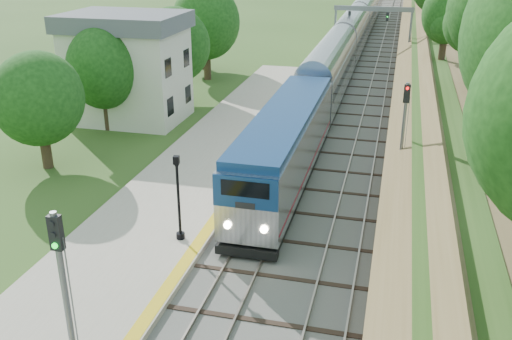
% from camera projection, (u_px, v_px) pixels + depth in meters
% --- Properties ---
extents(trackbed, '(9.50, 170.00, 0.28)m').
position_uv_depth(trackbed, '(368.00, 55.00, 67.35)').
color(trackbed, '#4C4944').
rests_on(trackbed, ground).
extents(platform, '(6.40, 68.00, 0.38)m').
position_uv_depth(platform, '(169.00, 206.00, 29.50)').
color(platform, '#A29683').
rests_on(platform, ground).
extents(yellow_stripe, '(0.55, 68.00, 0.01)m').
position_uv_depth(yellow_stripe, '(222.00, 209.00, 28.78)').
color(yellow_stripe, gold).
rests_on(yellow_stripe, platform).
extents(embankment, '(10.64, 170.00, 11.70)m').
position_uv_depth(embankment, '(444.00, 42.00, 64.74)').
color(embankment, brown).
rests_on(embankment, ground).
extents(station_building, '(8.60, 6.60, 8.00)m').
position_uv_depth(station_building, '(128.00, 67.00, 42.55)').
color(station_building, silver).
rests_on(station_building, ground).
extents(signal_gantry, '(8.40, 0.38, 6.20)m').
position_uv_depth(signal_gantry, '(373.00, 20.00, 60.94)').
color(signal_gantry, slate).
rests_on(signal_gantry, ground).
extents(trees_behind_platform, '(7.82, 53.32, 7.21)m').
position_uv_depth(trees_behind_platform, '(100.00, 95.00, 33.38)').
color(trees_behind_platform, '#332316').
rests_on(trees_behind_platform, ground).
extents(train, '(2.85, 94.80, 4.18)m').
position_uv_depth(train, '(351.00, 39.00, 65.55)').
color(train, black).
rests_on(train, trackbed).
extents(lamppost_far, '(0.40, 0.40, 4.02)m').
position_uv_depth(lamppost_far, '(179.00, 203.00, 25.32)').
color(lamppost_far, black).
rests_on(lamppost_far, platform).
extents(signal_platform, '(0.35, 0.28, 6.00)m').
position_uv_depth(signal_platform, '(64.00, 286.00, 16.01)').
color(signal_platform, slate).
rests_on(signal_platform, platform).
extents(signal_farside, '(0.33, 0.26, 6.00)m').
position_uv_depth(signal_farside, '(404.00, 126.00, 30.35)').
color(signal_farside, slate).
rests_on(signal_farside, ground).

